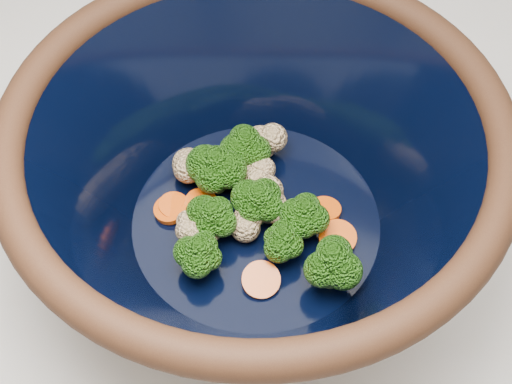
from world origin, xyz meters
The scene contains 2 objects.
mixing_bowl centered at (-0.08, -0.03, 1.00)m, with size 0.45×0.45×0.18m.
vegetable_pile centered at (-0.09, -0.03, 0.96)m, with size 0.20×0.17×0.06m.
Camera 1 is at (0.06, -0.35, 1.47)m, focal length 50.00 mm.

